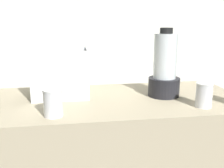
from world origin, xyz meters
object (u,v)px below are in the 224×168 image
carrot_display_bin (61,82)px  blender_pitcher (165,70)px  juice_cup_pomegranate_left (204,96)px  juice_cup_mango_far_left (53,104)px

carrot_display_bin → blender_pitcher: 0.56m
carrot_display_bin → juice_cup_pomegranate_left: carrot_display_bin is taller
carrot_display_bin → blender_pitcher: blender_pitcher is taller
carrot_display_bin → juice_cup_pomegranate_left: bearing=-23.0°
carrot_display_bin → blender_pitcher: bearing=-7.3°
blender_pitcher → juice_cup_mango_far_left: (-0.58, -0.23, -0.09)m
carrot_display_bin → blender_pitcher: (0.55, -0.07, 0.06)m
carrot_display_bin → juice_cup_pomegranate_left: (0.67, -0.29, -0.03)m
juice_cup_pomegranate_left → blender_pitcher: bearing=119.8°
juice_cup_mango_far_left → blender_pitcher: bearing=21.7°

